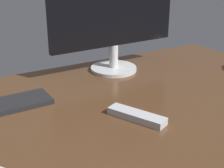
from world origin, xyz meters
TOP-DOWN VIEW (x-y plane):
  - desk at (0.00, 0.00)cm, footprint 140.00×84.00cm
  - monitor at (13.41, 27.51)cm, footprint 52.97×18.52cm
  - tv_remote at (-1.65, -12.39)cm, footprint 11.79×17.96cm

SIDE VIEW (x-z plane):
  - desk at x=0.00cm, z-range 0.00..2.00cm
  - tv_remote at x=-1.65cm, z-range 2.00..4.15cm
  - monitor at x=13.41cm, z-range 3.86..42.54cm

